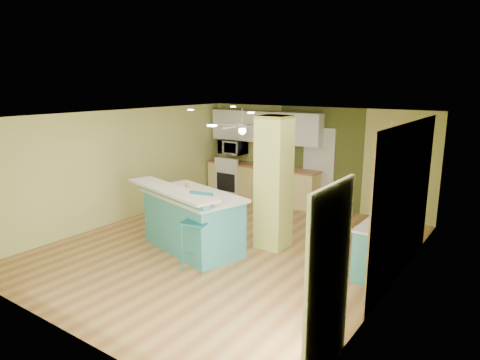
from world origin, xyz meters
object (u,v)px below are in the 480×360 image
at_px(side_counter, 381,247).
at_px(canister, 189,187).
at_px(bar_stool, 199,218).
at_px(fruit_bowl, 283,168).
at_px(peninsula, 192,220).

distance_m(side_counter, canister, 3.56).
bearing_deg(bar_stool, canister, 127.94).
relative_size(bar_stool, canister, 7.61).
height_order(bar_stool, fruit_bowl, bar_stool).
bearing_deg(fruit_bowl, peninsula, -88.59).
bearing_deg(canister, peninsula, -39.73).
bearing_deg(peninsula, fruit_bowl, 106.12).
relative_size(peninsula, fruit_bowl, 8.76).
relative_size(bar_stool, side_counter, 0.96).
height_order(bar_stool, side_counter, bar_stool).
xyz_separation_m(fruit_bowl, canister, (-0.06, -3.48, 0.19)).
relative_size(bar_stool, fruit_bowl, 4.66).
bearing_deg(side_counter, peninsula, -162.45).
bearing_deg(side_counter, bar_stool, -149.05).
xyz_separation_m(peninsula, canister, (-0.15, 0.12, 0.59)).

